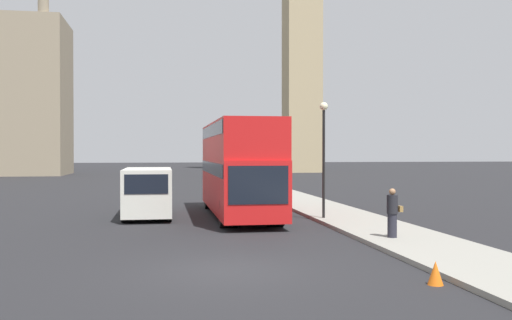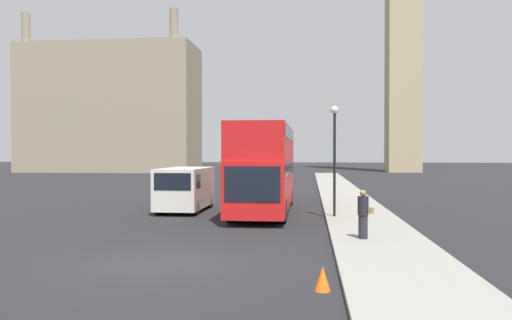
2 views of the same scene
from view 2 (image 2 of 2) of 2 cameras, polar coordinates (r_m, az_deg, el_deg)
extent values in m
plane|color=black|center=(14.53, -11.29, -11.36)|extent=(300.00, 300.00, 0.00)
cube|color=gray|center=(14.07, 16.03, -11.47)|extent=(3.27, 120.00, 0.15)
cube|color=tan|center=(86.44, 16.49, 15.53)|extent=(5.10, 5.10, 50.16)
cube|color=gray|center=(85.13, -16.24, 5.58)|extent=(27.88, 10.94, 20.40)
cylinder|color=gray|center=(88.19, -24.81, 13.56)|extent=(1.31, 1.31, 4.49)
cylinder|color=gray|center=(79.04, -9.36, 15.14)|extent=(1.31, 1.31, 4.49)
cube|color=red|center=(25.68, 1.00, -2.65)|extent=(2.59, 11.13, 2.41)
cube|color=red|center=(25.64, 1.00, 1.91)|extent=(2.59, 10.91, 1.68)
cube|color=black|center=(25.65, 1.00, -0.91)|extent=(2.63, 10.68, 0.55)
cube|color=black|center=(25.66, 1.00, 2.95)|extent=(2.63, 10.46, 0.55)
cube|color=black|center=(20.13, -0.44, -2.78)|extent=(2.28, 0.03, 1.45)
cylinder|color=black|center=(22.02, -2.36, -5.73)|extent=(0.73, 1.11, 1.11)
cylinder|color=black|center=(21.83, 2.52, -5.79)|extent=(0.73, 1.11, 1.11)
cylinder|color=black|center=(29.71, -0.13, -4.03)|extent=(0.73, 1.11, 1.11)
cylinder|color=black|center=(29.57, 3.48, -4.06)|extent=(0.73, 1.11, 1.11)
cube|color=silver|center=(26.58, -8.06, -3.13)|extent=(2.13, 5.06, 2.06)
cube|color=black|center=(24.10, -9.55, -2.46)|extent=(1.81, 0.02, 0.82)
cube|color=black|center=(24.96, -8.99, -2.34)|extent=(2.16, 0.91, 0.66)
cylinder|color=black|center=(25.22, -10.78, -5.31)|extent=(0.53, 0.76, 0.76)
cylinder|color=black|center=(24.80, -7.24, -5.40)|extent=(0.53, 0.76, 0.76)
cylinder|color=black|center=(28.51, -8.76, -4.60)|extent=(0.53, 0.76, 0.76)
cylinder|color=black|center=(28.14, -5.61, -4.66)|extent=(0.53, 0.76, 0.76)
cylinder|color=#23232D|center=(17.44, 12.13, -7.48)|extent=(0.31, 0.31, 0.80)
cylinder|color=black|center=(17.35, 12.14, -5.13)|extent=(0.37, 0.37, 0.64)
sphere|color=#9E704C|center=(17.31, 12.14, -3.72)|extent=(0.22, 0.22, 0.22)
cube|color=olive|center=(17.40, 13.07, -5.64)|extent=(0.12, 0.24, 0.20)
cylinder|color=black|center=(23.15, 8.96, -0.58)|extent=(0.12, 0.12, 4.71)
sphere|color=beige|center=(23.22, 8.98, 5.69)|extent=(0.36, 0.36, 0.36)
cone|color=orange|center=(11.44, 7.62, -13.29)|extent=(0.36, 0.36, 0.55)
camera|label=1|loc=(5.96, -93.74, -0.21)|focal=40.00mm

